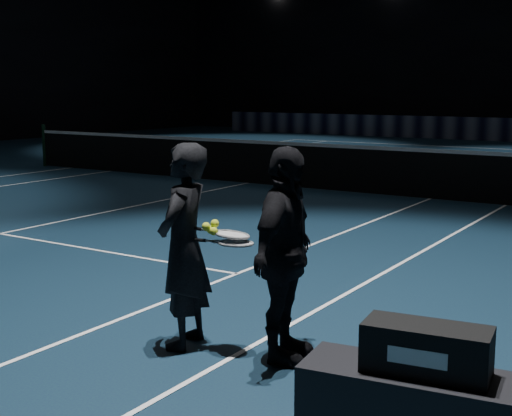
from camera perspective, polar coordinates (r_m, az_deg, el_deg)
The scene contains 15 objects.
floor at distance 15.53m, azimuth -0.81°, elevation 1.97°, with size 36.00×36.00×0.00m, color #0E1B32.
wall_back at distance 32.11m, azimuth 17.79°, elevation 14.45°, with size 30.00×30.00×0.00m, color black.
court_lines at distance 15.53m, azimuth -0.81°, elevation 1.99°, with size 10.98×23.78×0.01m, color white, non-canonical shape.
net_post_left at distance 19.72m, azimuth -16.58°, elevation 4.82°, with size 0.10×0.10×1.10m, color black.
net_mesh at distance 15.47m, azimuth -0.82°, elevation 3.62°, with size 12.80×0.02×0.86m, color black.
net_tape at distance 15.43m, azimuth -0.82°, elevation 5.34°, with size 12.80×0.03×0.07m, color white.
sponsor_backdrop at distance 29.62m, azimuth 16.07°, elevation 6.15°, with size 22.00×0.15×0.90m, color black.
player_bench at distance 4.47m, azimuth 13.30°, elevation -15.30°, with size 1.45×0.48×0.44m, color black.
racket_bag at distance 4.33m, azimuth 13.49°, elevation -10.93°, with size 0.73×0.31×0.29m, color black.
bag_signature at distance 4.19m, azimuth 12.76°, elevation -11.61°, with size 0.34×0.00×0.10m, color white.
player_a at distance 5.73m, azimuth -5.78°, elevation -3.06°, with size 0.60×0.40×1.65m, color black.
player_b at distance 5.39m, azimuth 2.28°, elevation -3.81°, with size 0.97×0.40×1.65m, color black.
racket_lower at distance 5.52m, azimuth -1.64°, elevation -2.83°, with size 0.68×0.22×0.03m, color black, non-canonical shape.
racket_upper at distance 5.57m, azimuth -1.95°, elevation -2.14°, with size 0.68×0.22×0.03m, color black, non-canonical shape.
tennis_balls at distance 5.58m, azimuth -3.46°, elevation -1.64°, with size 0.12×0.10×0.12m, color #ABCE2B, non-canonical shape.
Camera 1 is at (8.49, -12.83, 2.09)m, focal length 50.00 mm.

